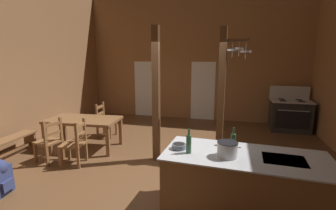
{
  "coord_description": "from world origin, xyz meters",
  "views": [
    {
      "loc": [
        1.32,
        -4.1,
        2.19
      ],
      "look_at": [
        0.05,
        0.69,
        1.2
      ],
      "focal_mm": 25.44,
      "sensor_mm": 36.0,
      "label": 1
    }
  ],
  "objects_px": {
    "stockpot_on_counter": "(227,149)",
    "bottle_short_on_counter": "(233,143)",
    "mixing_bowl_on_counter": "(179,146)",
    "ladderback_chair_by_post": "(50,141)",
    "bench_along_left_wall": "(12,143)",
    "stove_range": "(290,115)",
    "ladderback_chair_at_table_end": "(75,144)",
    "ladderback_chair_near_window": "(105,121)",
    "dining_table": "(83,122)",
    "kitchen_island": "(243,187)",
    "bottle_tall_on_counter": "(189,144)"
  },
  "relations": [
    {
      "from": "ladderback_chair_near_window",
      "to": "ladderback_chair_by_post",
      "type": "height_order",
      "value": "same"
    },
    {
      "from": "ladderback_chair_at_table_end",
      "to": "mixing_bowl_on_counter",
      "type": "xyz_separation_m",
      "value": [
        2.38,
        -0.88,
        0.5
      ]
    },
    {
      "from": "stove_range",
      "to": "ladderback_chair_near_window",
      "type": "height_order",
      "value": "stove_range"
    },
    {
      "from": "stove_range",
      "to": "dining_table",
      "type": "bearing_deg",
      "value": -151.22
    },
    {
      "from": "mixing_bowl_on_counter",
      "to": "ladderback_chair_at_table_end",
      "type": "bearing_deg",
      "value": 159.66
    },
    {
      "from": "ladderback_chair_by_post",
      "to": "stockpot_on_counter",
      "type": "distance_m",
      "value": 3.83
    },
    {
      "from": "stockpot_on_counter",
      "to": "bottle_short_on_counter",
      "type": "relative_size",
      "value": 0.97
    },
    {
      "from": "ladderback_chair_near_window",
      "to": "stockpot_on_counter",
      "type": "relative_size",
      "value": 2.81
    },
    {
      "from": "stove_range",
      "to": "bench_along_left_wall",
      "type": "bearing_deg",
      "value": -150.14
    },
    {
      "from": "stockpot_on_counter",
      "to": "mixing_bowl_on_counter",
      "type": "bearing_deg",
      "value": 170.09
    },
    {
      "from": "bench_along_left_wall",
      "to": "bottle_short_on_counter",
      "type": "bearing_deg",
      "value": -9.79
    },
    {
      "from": "ladderback_chair_near_window",
      "to": "bottle_short_on_counter",
      "type": "relative_size",
      "value": 2.71
    },
    {
      "from": "stove_range",
      "to": "bottle_short_on_counter",
      "type": "height_order",
      "value": "stove_range"
    },
    {
      "from": "bottle_tall_on_counter",
      "to": "mixing_bowl_on_counter",
      "type": "bearing_deg",
      "value": 143.59
    },
    {
      "from": "ladderback_chair_by_post",
      "to": "bottle_tall_on_counter",
      "type": "distance_m",
      "value": 3.35
    },
    {
      "from": "ladderback_chair_near_window",
      "to": "ladderback_chair_at_table_end",
      "type": "distance_m",
      "value": 1.81
    },
    {
      "from": "stockpot_on_counter",
      "to": "bottle_tall_on_counter",
      "type": "height_order",
      "value": "bottle_tall_on_counter"
    },
    {
      "from": "bottle_tall_on_counter",
      "to": "stockpot_on_counter",
      "type": "bearing_deg",
      "value": 0.13
    },
    {
      "from": "ladderback_chair_by_post",
      "to": "ladderback_chair_at_table_end",
      "type": "distance_m",
      "value": 0.61
    },
    {
      "from": "kitchen_island",
      "to": "ladderback_chair_at_table_end",
      "type": "bearing_deg",
      "value": 165.07
    },
    {
      "from": "kitchen_island",
      "to": "bench_along_left_wall",
      "type": "bearing_deg",
      "value": 169.92
    },
    {
      "from": "mixing_bowl_on_counter",
      "to": "ladderback_chair_near_window",
      "type": "bearing_deg",
      "value": 135.33
    },
    {
      "from": "ladderback_chair_at_table_end",
      "to": "bottle_short_on_counter",
      "type": "height_order",
      "value": "bottle_short_on_counter"
    },
    {
      "from": "kitchen_island",
      "to": "mixing_bowl_on_counter",
      "type": "distance_m",
      "value": 1.03
    },
    {
      "from": "ladderback_chair_by_post",
      "to": "bench_along_left_wall",
      "type": "height_order",
      "value": "ladderback_chair_by_post"
    },
    {
      "from": "bench_along_left_wall",
      "to": "ladderback_chair_by_post",
      "type": "bearing_deg",
      "value": -0.62
    },
    {
      "from": "stove_range",
      "to": "bottle_short_on_counter",
      "type": "bearing_deg",
      "value": -110.69
    },
    {
      "from": "kitchen_island",
      "to": "ladderback_chair_by_post",
      "type": "distance_m",
      "value": 3.98
    },
    {
      "from": "ladderback_chair_by_post",
      "to": "bench_along_left_wall",
      "type": "xyz_separation_m",
      "value": [
        -1.04,
        0.01,
        -0.16
      ]
    },
    {
      "from": "stove_range",
      "to": "mixing_bowl_on_counter",
      "type": "xyz_separation_m",
      "value": [
        -2.45,
        -4.6,
        0.47
      ]
    },
    {
      "from": "stove_range",
      "to": "ladderback_chair_near_window",
      "type": "distance_m",
      "value": 5.5
    },
    {
      "from": "stove_range",
      "to": "bench_along_left_wall",
      "type": "relative_size",
      "value": 1.17
    },
    {
      "from": "ladderback_chair_near_window",
      "to": "stockpot_on_counter",
      "type": "distance_m",
      "value": 4.4
    },
    {
      "from": "ladderback_chair_at_table_end",
      "to": "stockpot_on_counter",
      "type": "xyz_separation_m",
      "value": [
        3.04,
        -1.0,
        0.57
      ]
    },
    {
      "from": "kitchen_island",
      "to": "mixing_bowl_on_counter",
      "type": "height_order",
      "value": "mixing_bowl_on_counter"
    },
    {
      "from": "mixing_bowl_on_counter",
      "to": "ladderback_chair_by_post",
      "type": "bearing_deg",
      "value": 163.72
    },
    {
      "from": "kitchen_island",
      "to": "ladderback_chair_at_table_end",
      "type": "height_order",
      "value": "ladderback_chair_at_table_end"
    },
    {
      "from": "ladderback_chair_by_post",
      "to": "mixing_bowl_on_counter",
      "type": "distance_m",
      "value": 3.15
    },
    {
      "from": "ladderback_chair_near_window",
      "to": "ladderback_chair_at_table_end",
      "type": "height_order",
      "value": "same"
    },
    {
      "from": "stove_range",
      "to": "ladderback_chair_by_post",
      "type": "distance_m",
      "value": 6.6
    },
    {
      "from": "stove_range",
      "to": "dining_table",
      "type": "height_order",
      "value": "stove_range"
    },
    {
      "from": "bench_along_left_wall",
      "to": "mixing_bowl_on_counter",
      "type": "height_order",
      "value": "mixing_bowl_on_counter"
    },
    {
      "from": "dining_table",
      "to": "ladderback_chair_by_post",
      "type": "bearing_deg",
      "value": -105.37
    },
    {
      "from": "stove_range",
      "to": "bottle_tall_on_counter",
      "type": "xyz_separation_m",
      "value": [
        -2.29,
        -4.72,
        0.57
      ]
    },
    {
      "from": "kitchen_island",
      "to": "ladderback_chair_near_window",
      "type": "xyz_separation_m",
      "value": [
        -3.6,
        2.66,
        -0.01
      ]
    },
    {
      "from": "dining_table",
      "to": "stockpot_on_counter",
      "type": "relative_size",
      "value": 5.22
    },
    {
      "from": "stove_range",
      "to": "ladderback_chair_near_window",
      "type": "xyz_separation_m",
      "value": [
        -5.15,
        -1.94,
        -0.03
      ]
    },
    {
      "from": "ladderback_chair_near_window",
      "to": "bottle_tall_on_counter",
      "type": "xyz_separation_m",
      "value": [
        2.86,
        -2.78,
        0.6
      ]
    },
    {
      "from": "kitchen_island",
      "to": "mixing_bowl_on_counter",
      "type": "bearing_deg",
      "value": -179.52
    },
    {
      "from": "stove_range",
      "to": "ladderback_chair_at_table_end",
      "type": "bearing_deg",
      "value": -142.39
    }
  ]
}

